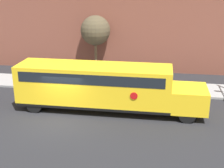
# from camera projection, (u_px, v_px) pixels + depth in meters

# --- Properties ---
(ground_plane) EXTENTS (60.00, 60.00, 0.00)m
(ground_plane) POSITION_uv_depth(u_px,v_px,m) (60.00, 120.00, 18.78)
(ground_plane) COLOR black
(sidewalk_strip) EXTENTS (44.00, 3.00, 0.15)m
(sidewalk_strip) POSITION_uv_depth(u_px,v_px,m) (86.00, 84.00, 24.82)
(sidewalk_strip) COLOR gray
(sidewalk_strip) RESTS_ON ground
(building_backdrop) EXTENTS (32.00, 4.00, 12.08)m
(building_backdrop) POSITION_uv_depth(u_px,v_px,m) (101.00, 1.00, 28.95)
(building_backdrop) COLOR brown
(building_backdrop) RESTS_ON ground
(school_bus) EXTENTS (11.87, 2.57, 2.95)m
(school_bus) POSITION_uv_depth(u_px,v_px,m) (102.00, 85.00, 19.72)
(school_bus) COLOR yellow
(school_bus) RESTS_ON ground
(tree_near_sidewalk) EXTENTS (2.59, 2.59, 5.09)m
(tree_near_sidewalk) POSITION_uv_depth(u_px,v_px,m) (95.00, 31.00, 26.99)
(tree_near_sidewalk) COLOR brown
(tree_near_sidewalk) RESTS_ON ground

